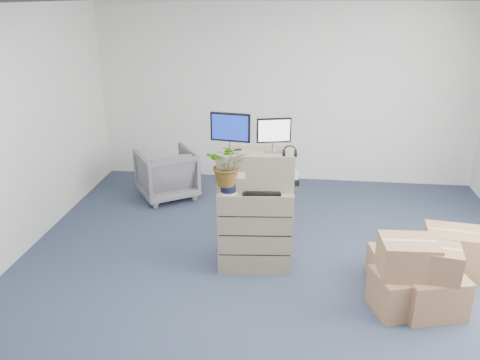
# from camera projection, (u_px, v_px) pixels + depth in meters

# --- Properties ---
(ground) EXTENTS (7.00, 7.00, 0.00)m
(ground) POSITION_uv_depth(u_px,v_px,m) (272.00, 305.00, 4.66)
(ground) COLOR #21283D
(ground) RESTS_ON ground
(wall_back) EXTENTS (6.00, 0.02, 2.80)m
(wall_back) POSITION_uv_depth(u_px,v_px,m) (286.00, 95.00, 7.38)
(wall_back) COLOR silver
(wall_back) RESTS_ON ground
(filing_cabinet_lower) EXTENTS (0.85, 0.57, 0.94)m
(filing_cabinet_lower) POSITION_uv_depth(u_px,v_px,m) (255.00, 227.00, 5.21)
(filing_cabinet_lower) COLOR tan
(filing_cabinet_lower) RESTS_ON ground
(filing_cabinet_upper) EXTENTS (0.84, 0.48, 0.40)m
(filing_cabinet_upper) POSITION_uv_depth(u_px,v_px,m) (255.00, 169.00, 5.00)
(filing_cabinet_upper) COLOR tan
(filing_cabinet_upper) RESTS_ON filing_cabinet_lower
(monitor_left) EXTENTS (0.42, 0.19, 0.42)m
(monitor_left) POSITION_uv_depth(u_px,v_px,m) (230.00, 130.00, 4.81)
(monitor_left) COLOR #99999E
(monitor_left) RESTS_ON filing_cabinet_upper
(monitor_right) EXTENTS (0.36, 0.18, 0.36)m
(monitor_right) POSITION_uv_depth(u_px,v_px,m) (274.00, 133.00, 4.84)
(monitor_right) COLOR #99999E
(monitor_right) RESTS_ON filing_cabinet_upper
(headphones) EXTENTS (0.14, 0.03, 0.14)m
(headphones) POSITION_uv_depth(u_px,v_px,m) (290.00, 152.00, 4.77)
(headphones) COLOR black
(headphones) RESTS_ON filing_cabinet_upper
(keyboard) EXTENTS (0.42, 0.21, 0.02)m
(keyboard) POSITION_uv_depth(u_px,v_px,m) (261.00, 192.00, 4.90)
(keyboard) COLOR black
(keyboard) RESTS_ON filing_cabinet_lower
(mouse) EXTENTS (0.11, 0.08, 0.03)m
(mouse) POSITION_uv_depth(u_px,v_px,m) (286.00, 191.00, 4.92)
(mouse) COLOR silver
(mouse) RESTS_ON filing_cabinet_lower
(water_bottle) EXTENTS (0.07, 0.07, 0.26)m
(water_bottle) POSITION_uv_depth(u_px,v_px,m) (260.00, 176.00, 5.01)
(water_bottle) COLOR gray
(water_bottle) RESTS_ON filing_cabinet_lower
(phone_dock) EXTENTS (0.06, 0.05, 0.12)m
(phone_dock) POSITION_uv_depth(u_px,v_px,m) (253.00, 183.00, 5.06)
(phone_dock) COLOR silver
(phone_dock) RESTS_ON filing_cabinet_lower
(external_drive) EXTENTS (0.20, 0.15, 0.06)m
(external_drive) POSITION_uv_depth(u_px,v_px,m) (290.00, 181.00, 5.13)
(external_drive) COLOR black
(external_drive) RESTS_ON filing_cabinet_lower
(tissue_box) EXTENTS (0.23, 0.17, 0.08)m
(tissue_box) POSITION_uv_depth(u_px,v_px,m) (288.00, 176.00, 5.11)
(tissue_box) COLOR #4593ED
(tissue_box) RESTS_ON external_drive
(potted_plant) EXTENTS (0.45, 0.49, 0.45)m
(potted_plant) POSITION_uv_depth(u_px,v_px,m) (228.00, 170.00, 4.83)
(potted_plant) COLOR #A9C49E
(potted_plant) RESTS_ON filing_cabinet_lower
(office_chair) EXTENTS (1.06, 1.05, 0.81)m
(office_chair) POSITION_uv_depth(u_px,v_px,m) (166.00, 172.00, 7.02)
(office_chair) COLOR #5D5C61
(office_chair) RESTS_ON ground
(cardboard_boxes) EXTENTS (1.44, 1.33, 0.76)m
(cardboard_boxes) POSITION_uv_depth(u_px,v_px,m) (426.00, 270.00, 4.73)
(cardboard_boxes) COLOR #986B49
(cardboard_boxes) RESTS_ON ground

